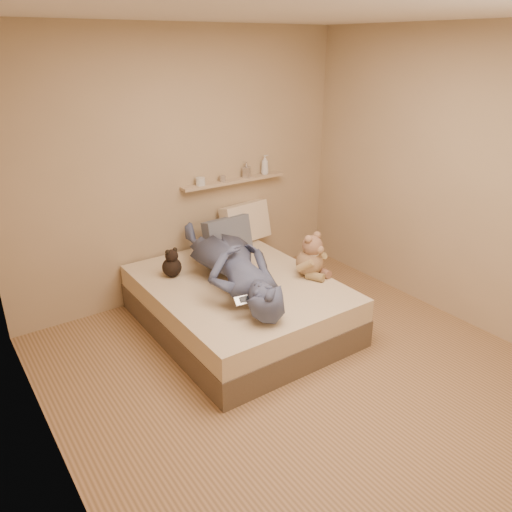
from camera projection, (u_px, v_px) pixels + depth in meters
room at (310, 220)px, 3.44m from camera, size 3.80×3.80×3.80m
bed at (239, 304)px, 4.56m from camera, size 1.50×1.90×0.45m
game_console at (245, 300)px, 3.84m from camera, size 0.18×0.10×0.06m
teddy_bear at (311, 258)px, 4.53m from camera, size 0.33×0.34×0.42m
dark_plush at (172, 264)px, 4.54m from camera, size 0.18×0.18×0.27m
pillow_cream at (245, 222)px, 5.35m from camera, size 0.58×0.31×0.42m
pillow_grey at (227, 235)px, 5.09m from camera, size 0.51×0.24×0.36m
person at (232, 263)px, 4.35m from camera, size 0.96×1.79×0.41m
wall_shelf at (234, 181)px, 5.19m from camera, size 1.20×0.12×0.03m
shelf_bottles at (243, 171)px, 5.22m from camera, size 0.89×0.11×0.21m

